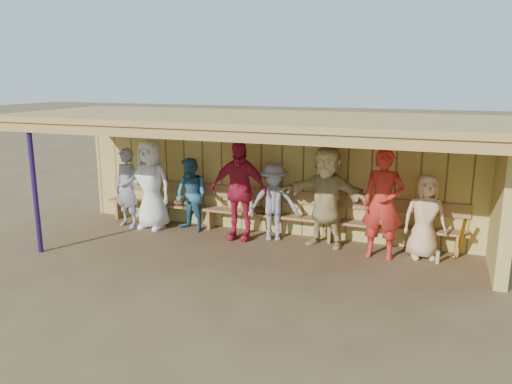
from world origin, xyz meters
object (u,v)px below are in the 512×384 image
player_f (326,196)px  player_g (383,204)px  player_e (273,202)px  bench (269,209)px  player_h (425,217)px  player_b (151,185)px  player_c (191,195)px  player_d (239,191)px  player_a (127,188)px

player_f → player_g: (1.07, -0.30, 0.02)m
player_e → bench: bearing=101.4°
player_h → player_b: bearing=162.6°
player_b → player_c: player_b is taller
player_c → player_h: bearing=18.5°
bench → player_f: bearing=-13.8°
player_f → player_c: bearing=-170.3°
player_b → player_d: (2.01, -0.01, 0.04)m
player_a → player_f: size_ratio=0.88×
player_a → player_d: size_ratio=0.87×
player_h → player_c: bearing=161.3°
player_a → bench: player_a is taller
player_a → bench: bearing=22.5°
player_b → player_g: 4.79m
player_d → player_f: bearing=3.1°
player_a → player_e: 3.23m
player_a → player_g: 5.34m
player_f → player_h: bearing=7.4°
player_c → player_g: bearing=14.8°
player_g → player_e: bearing=174.1°
player_h → player_d: bearing=163.6°
player_f → player_g: 1.12m
player_b → player_e: (2.66, 0.18, -0.18)m
player_c → player_d: bearing=11.2°
player_c → player_h: 4.61m
player_d → player_e: size_ratio=1.28×
player_e → player_h: size_ratio=1.01×
player_b → player_c: (0.88, 0.13, -0.18)m
player_c → player_b: bearing=-153.1°
player_b → player_e: size_ratio=1.23×
player_e → player_f: 1.07m
player_b → bench: (2.47, 0.48, -0.42)m
player_e → player_f: size_ratio=0.80×
player_a → player_g: (5.34, -0.04, 0.13)m
player_a → bench: 3.09m
player_a → player_b: size_ratio=0.90×
player_f → player_h: size_ratio=1.27×
player_b → player_a: bearing=-170.3°
player_b → bench: bearing=12.7°
player_a → player_e: bearing=16.6°
player_c → player_g: size_ratio=0.78×
player_g → player_d: bearing=179.8°
player_h → player_g: bearing=-178.8°
player_a → player_c: bearing=20.3°
player_f → player_h: 1.79m
player_b → player_f: 3.72m
player_c → bench: (1.59, 0.35, -0.24)m
player_a → player_e: (3.21, 0.25, -0.08)m
player_e → player_g: 2.15m
player_h → bench: (-3.02, 0.35, -0.23)m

